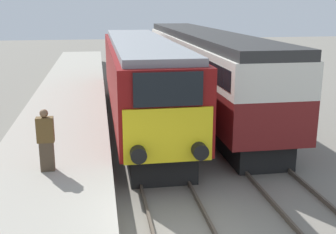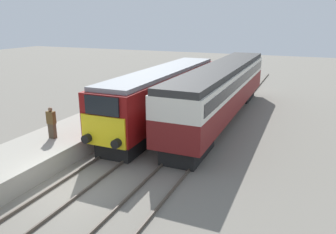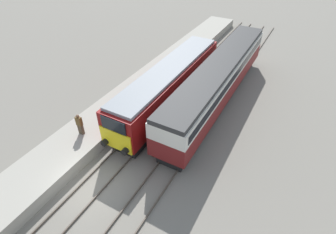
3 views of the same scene
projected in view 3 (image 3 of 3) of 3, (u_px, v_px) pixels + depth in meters
ground_plane at (91, 189)px, 16.37m from camera, size 120.00×120.00×0.00m
platform_left at (124, 103)px, 22.84m from camera, size 3.50×50.00×0.94m
rails_near_track at (136, 140)px, 19.77m from camera, size 1.51×60.00×0.14m
rails_far_track at (176, 156)px, 18.47m from camera, size 1.50×60.00×0.14m
locomotive at (169, 85)px, 22.04m from camera, size 2.70×15.03×3.82m
passenger_carriage at (219, 78)px, 22.37m from camera, size 2.75×18.63×3.97m
person_on_platform at (80, 124)px, 18.53m from camera, size 0.44×0.26×1.69m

